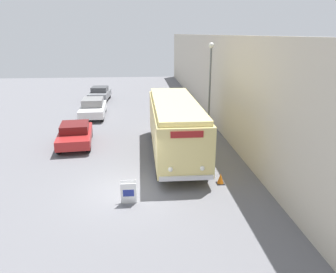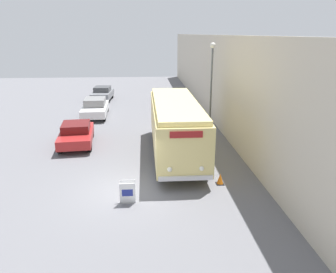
% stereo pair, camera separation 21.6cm
% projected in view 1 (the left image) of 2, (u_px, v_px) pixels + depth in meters
% --- Properties ---
extents(ground_plane, '(80.00, 80.00, 0.00)m').
position_uv_depth(ground_plane, '(129.00, 191.00, 14.56)').
color(ground_plane, slate).
extents(building_wall_right, '(0.30, 60.00, 6.59)m').
position_uv_depth(building_wall_right, '(219.00, 83.00, 23.58)').
color(building_wall_right, beige).
rests_on(building_wall_right, ground_plane).
extents(vintage_bus, '(2.54, 9.45, 3.12)m').
position_uv_depth(vintage_bus, '(175.00, 125.00, 18.44)').
color(vintage_bus, black).
rests_on(vintage_bus, ground_plane).
extents(sign_board, '(0.64, 0.36, 0.95)m').
position_uv_depth(sign_board, '(129.00, 193.00, 13.39)').
color(sign_board, gray).
rests_on(sign_board, ground_plane).
extents(streetlamp, '(0.36, 0.36, 6.15)m').
position_uv_depth(streetlamp, '(210.00, 76.00, 21.45)').
color(streetlamp, '#595E60').
rests_on(streetlamp, ground_plane).
extents(parked_car_near, '(2.35, 4.40, 1.38)m').
position_uv_depth(parked_car_near, '(75.00, 134.00, 20.33)').
color(parked_car_near, black).
rests_on(parked_car_near, ground_plane).
extents(parked_car_mid, '(2.11, 4.85, 1.52)m').
position_uv_depth(parked_car_mid, '(93.00, 108.00, 27.35)').
color(parked_car_mid, black).
rests_on(parked_car_mid, ground_plane).
extents(parked_car_far, '(2.06, 4.14, 1.43)m').
position_uv_depth(parked_car_far, '(100.00, 94.00, 33.92)').
color(parked_car_far, black).
rests_on(parked_car_far, ground_plane).
extents(traffic_cone, '(0.36, 0.36, 0.52)m').
position_uv_depth(traffic_cone, '(220.00, 179.00, 15.19)').
color(traffic_cone, black).
rests_on(traffic_cone, ground_plane).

